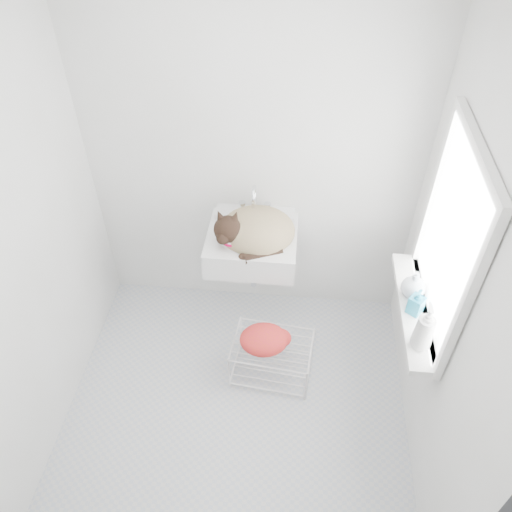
# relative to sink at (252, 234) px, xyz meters

# --- Properties ---
(floor) EXTENTS (2.20, 2.00, 0.02)m
(floor) POSITION_rel_sink_xyz_m (-0.03, -0.74, -0.85)
(floor) COLOR beige
(floor) RESTS_ON ground
(back_wall) EXTENTS (2.20, 0.02, 2.50)m
(back_wall) POSITION_rel_sink_xyz_m (-0.03, 0.26, 0.40)
(back_wall) COLOR white
(back_wall) RESTS_ON ground
(right_wall) EXTENTS (0.02, 2.00, 2.50)m
(right_wall) POSITION_rel_sink_xyz_m (1.07, -0.74, 0.40)
(right_wall) COLOR white
(right_wall) RESTS_ON ground
(left_wall) EXTENTS (0.02, 2.00, 2.50)m
(left_wall) POSITION_rel_sink_xyz_m (-1.13, -0.74, 0.40)
(left_wall) COLOR white
(left_wall) RESTS_ON ground
(window_glass) EXTENTS (0.01, 0.80, 1.00)m
(window_glass) POSITION_rel_sink_xyz_m (1.06, -0.54, 0.50)
(window_glass) COLOR white
(window_glass) RESTS_ON right_wall
(window_frame) EXTENTS (0.04, 0.90, 1.10)m
(window_frame) POSITION_rel_sink_xyz_m (1.04, -0.54, 0.50)
(window_frame) COLOR white
(window_frame) RESTS_ON right_wall
(windowsill) EXTENTS (0.16, 0.88, 0.04)m
(windowsill) POSITION_rel_sink_xyz_m (0.98, -0.54, -0.02)
(windowsill) COLOR white
(windowsill) RESTS_ON right_wall
(sink) EXTENTS (0.59, 0.52, 0.24)m
(sink) POSITION_rel_sink_xyz_m (0.00, 0.00, 0.00)
(sink) COLOR white
(sink) RESTS_ON back_wall
(faucet) EXTENTS (0.22, 0.15, 0.22)m
(faucet) POSITION_rel_sink_xyz_m (-0.00, 0.18, 0.14)
(faucet) COLOR silver
(faucet) RESTS_ON sink
(cat) EXTENTS (0.54, 0.47, 0.33)m
(cat) POSITION_rel_sink_xyz_m (0.01, -0.02, 0.04)
(cat) COLOR tan
(cat) RESTS_ON sink
(wire_rack) EXTENTS (0.55, 0.41, 0.31)m
(wire_rack) POSITION_rel_sink_xyz_m (0.18, -0.47, -0.70)
(wire_rack) COLOR silver
(wire_rack) RESTS_ON floor
(towel) EXTENTS (0.34, 0.26, 0.13)m
(towel) POSITION_rel_sink_xyz_m (0.13, -0.49, -0.51)
(towel) COLOR #CA4506
(towel) RESTS_ON wire_rack
(bottle_a) EXTENTS (0.09, 0.09, 0.24)m
(bottle_a) POSITION_rel_sink_xyz_m (0.97, -0.81, 0.00)
(bottle_a) COLOR white
(bottle_a) RESTS_ON windowsill
(bottle_b) EXTENTS (0.11, 0.11, 0.17)m
(bottle_b) POSITION_rel_sink_xyz_m (0.97, -0.58, 0.00)
(bottle_b) COLOR teal
(bottle_b) RESTS_ON windowsill
(bottle_c) EXTENTS (0.18, 0.18, 0.18)m
(bottle_c) POSITION_rel_sink_xyz_m (0.97, -0.45, 0.00)
(bottle_c) COLOR white
(bottle_c) RESTS_ON windowsill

